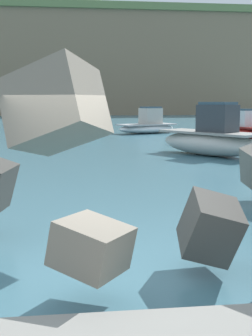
{
  "coord_description": "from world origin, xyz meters",
  "views": [
    {
      "loc": [
        -0.23,
        -6.15,
        2.41
      ],
      "look_at": [
        0.59,
        0.5,
        1.4
      ],
      "focal_mm": 47.69,
      "sensor_mm": 36.0,
      "label": 1
    }
  ],
  "objects_px": {
    "boat_near_left": "(93,120)",
    "boat_near_right": "(246,130)",
    "boat_mid_left": "(211,139)",
    "boat_mid_right": "(148,125)"
  },
  "relations": [
    {
      "from": "boat_near_left",
      "to": "boat_near_right",
      "type": "bearing_deg",
      "value": -56.85
    },
    {
      "from": "boat_near_left",
      "to": "boat_mid_left",
      "type": "relative_size",
      "value": 0.87
    },
    {
      "from": "boat_near_right",
      "to": "boat_mid_left",
      "type": "xyz_separation_m",
      "value": [
        -4.95,
        -8.32,
        0.16
      ]
    },
    {
      "from": "boat_near_right",
      "to": "boat_near_left",
      "type": "bearing_deg",
      "value": 123.15
    },
    {
      "from": "boat_near_left",
      "to": "boat_mid_right",
      "type": "height_order",
      "value": "boat_near_left"
    },
    {
      "from": "boat_near_left",
      "to": "boat_near_right",
      "type": "height_order",
      "value": "boat_near_left"
    },
    {
      "from": "boat_near_left",
      "to": "boat_mid_left",
      "type": "distance_m",
      "value": 22.65
    },
    {
      "from": "boat_near_left",
      "to": "boat_mid_left",
      "type": "xyz_separation_m",
      "value": [
        4.16,
        -22.27,
        0.06
      ]
    },
    {
      "from": "boat_near_left",
      "to": "boat_near_right",
      "type": "xyz_separation_m",
      "value": [
        9.11,
        -13.95,
        -0.1
      ]
    },
    {
      "from": "boat_near_right",
      "to": "boat_mid_left",
      "type": "distance_m",
      "value": 9.68
    }
  ]
}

